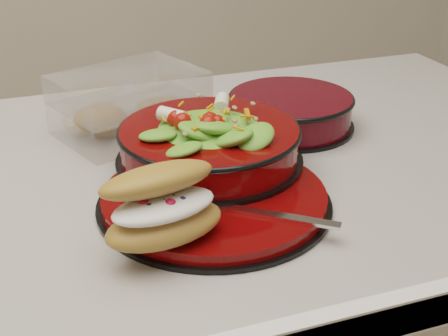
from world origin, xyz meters
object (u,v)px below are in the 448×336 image
object	(u,v)px
croissant	(162,205)
extra_bowl	(291,110)
salad_bowl	(209,136)
dinner_plate	(215,198)
fork	(259,212)
pastry_box	(130,104)

from	to	relation	value
croissant	extra_bowl	xyz separation A→B (m)	(0.28, 0.28, -0.03)
salad_bowl	croissant	bearing A→B (deg)	-123.32
croissant	dinner_plate	bearing A→B (deg)	30.92
croissant	fork	world-z (taller)	croissant
extra_bowl	pastry_box	bearing A→B (deg)	163.94
salad_bowl	pastry_box	xyz separation A→B (m)	(-0.07, 0.19, -0.01)
fork	extra_bowl	bearing A→B (deg)	6.51
croissant	pastry_box	distance (m)	0.35
dinner_plate	extra_bowl	distance (m)	0.28
pastry_box	extra_bowl	world-z (taller)	pastry_box
fork	croissant	bearing A→B (deg)	133.04
salad_bowl	extra_bowl	size ratio (longest dim) A/B	1.24
croissant	salad_bowl	bearing A→B (deg)	45.35
croissant	extra_bowl	size ratio (longest dim) A/B	0.71
salad_bowl	fork	bearing A→B (deg)	-86.36
croissant	pastry_box	bearing A→B (deg)	72.61
fork	pastry_box	xyz separation A→B (m)	(-0.08, 0.34, 0.02)
dinner_plate	fork	size ratio (longest dim) A/B	1.94
croissant	pastry_box	xyz separation A→B (m)	(0.04, 0.35, -0.01)
fork	pastry_box	bearing A→B (deg)	51.33
salad_bowl	croissant	distance (m)	0.19
dinner_plate	pastry_box	xyz separation A→B (m)	(-0.05, 0.27, 0.03)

